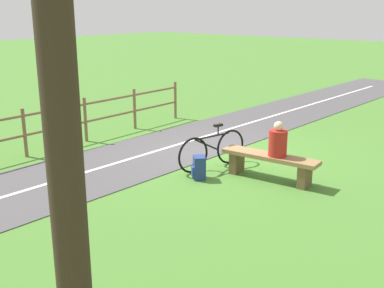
% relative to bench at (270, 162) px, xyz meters
% --- Properties ---
extents(ground_plane, '(80.00, 80.00, 0.00)m').
position_rel_bench_xyz_m(ground_plane, '(1.76, -0.67, -0.35)').
color(ground_plane, '#477A2D').
extents(paved_path, '(3.71, 36.06, 0.02)m').
position_rel_bench_xyz_m(paved_path, '(3.08, 3.33, -0.35)').
color(paved_path, '#4C494C').
rests_on(paved_path, ground_plane).
extents(path_centre_line, '(1.12, 31.99, 0.00)m').
position_rel_bench_xyz_m(path_centre_line, '(3.08, 3.33, -0.34)').
color(path_centre_line, silver).
rests_on(path_centre_line, paved_path).
extents(bench, '(1.97, 0.58, 0.50)m').
position_rel_bench_xyz_m(bench, '(0.00, 0.00, 0.00)').
color(bench, '#937047').
rests_on(bench, ground_plane).
extents(person_seated, '(0.38, 0.38, 0.68)m').
position_rel_bench_xyz_m(person_seated, '(-0.15, -0.01, 0.43)').
color(person_seated, '#B2231E').
rests_on(person_seated, bench).
extents(bicycle, '(0.42, 1.72, 0.92)m').
position_rel_bench_xyz_m(bicycle, '(1.27, 0.17, 0.04)').
color(bicycle, black).
rests_on(bicycle, ground_plane).
extents(backpack, '(0.35, 0.35, 0.46)m').
position_rel_bench_xyz_m(backpack, '(1.07, 0.86, -0.13)').
color(backpack, navy).
rests_on(backpack, ground_plane).
extents(fence_roadside, '(0.14, 10.19, 1.11)m').
position_rel_bench_xyz_m(fence_roadside, '(4.95, 2.24, 0.30)').
color(fence_roadside, brown).
rests_on(fence_roadside, ground_plane).
extents(tree_by_path, '(1.82, 1.81, 4.77)m').
position_rel_bench_xyz_m(tree_by_path, '(-1.58, 5.73, 1.96)').
color(tree_by_path, '#38281E').
rests_on(tree_by_path, ground_plane).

